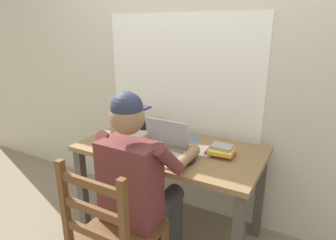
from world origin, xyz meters
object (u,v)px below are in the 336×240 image
(seated_person, at_px, (141,179))
(laptop, at_px, (161,148))
(desk, at_px, (170,160))
(wooden_chair, at_px, (113,238))
(landscape_photo_print, at_px, (190,139))
(book_stack_side, at_px, (142,137))
(coffee_mug_dark, at_px, (141,124))
(book_stack_main, at_px, (221,151))
(coffee_mug_white, at_px, (118,127))
(computer_mouse, at_px, (190,161))
(coffee_mug_spare, at_px, (106,138))

(seated_person, bearing_deg, laptop, 93.18)
(desk, relative_size, wooden_chair, 1.38)
(seated_person, xyz_separation_m, landscape_photo_print, (0.03, 0.64, 0.05))
(laptop, distance_m, book_stack_side, 0.32)
(landscape_photo_print, bearing_deg, coffee_mug_dark, -174.02)
(wooden_chair, xyz_separation_m, book_stack_main, (0.34, 0.74, 0.31))
(desk, relative_size, coffee_mug_white, 11.88)
(coffee_mug_dark, bearing_deg, landscape_photo_print, -1.03)
(book_stack_main, bearing_deg, coffee_mug_white, 177.58)
(laptop, bearing_deg, desk, 95.41)
(wooden_chair, relative_size, laptop, 2.89)
(computer_mouse, xyz_separation_m, coffee_mug_spare, (-0.68, -0.00, 0.03))
(coffee_mug_white, bearing_deg, computer_mouse, -17.97)
(coffee_mug_spare, relative_size, landscape_photo_print, 0.88)
(coffee_mug_dark, xyz_separation_m, book_stack_main, (0.77, -0.18, -0.01))
(desk, height_order, wooden_chair, wooden_chair)
(computer_mouse, bearing_deg, coffee_mug_white, 162.03)
(laptop, height_order, computer_mouse, laptop)
(laptop, height_order, book_stack_main, laptop)
(coffee_mug_white, xyz_separation_m, book_stack_main, (0.90, -0.04, -0.01))
(laptop, height_order, coffee_mug_white, laptop)
(coffee_mug_spare, bearing_deg, desk, 22.00)
(coffee_mug_white, height_order, coffee_mug_spare, coffee_mug_spare)
(desk, height_order, book_stack_main, book_stack_main)
(desk, height_order, book_stack_side, book_stack_side)
(coffee_mug_white, bearing_deg, wooden_chair, -54.39)
(coffee_mug_white, xyz_separation_m, coffee_mug_spare, (0.09, -0.25, 0.00))
(seated_person, relative_size, landscape_photo_print, 9.67)
(laptop, distance_m, coffee_mug_white, 0.59)
(book_stack_side, xyz_separation_m, landscape_photo_print, (0.32, 0.19, -0.02))
(coffee_mug_white, height_order, landscape_photo_print, coffee_mug_white)
(book_stack_main, bearing_deg, landscape_photo_print, 151.06)
(landscape_photo_print, bearing_deg, wooden_chair, -84.90)
(laptop, bearing_deg, book_stack_main, 27.84)
(desk, relative_size, seated_person, 1.05)
(computer_mouse, relative_size, coffee_mug_white, 0.90)
(computer_mouse, relative_size, landscape_photo_print, 0.77)
(coffee_mug_white, distance_m, landscape_photo_print, 0.61)
(wooden_chair, distance_m, computer_mouse, 0.64)
(book_stack_side, bearing_deg, laptop, -31.56)
(seated_person, height_order, landscape_photo_print, seated_person)
(computer_mouse, height_order, landscape_photo_print, computer_mouse)
(wooden_chair, bearing_deg, desk, 92.41)
(wooden_chair, height_order, laptop, laptop)
(computer_mouse, distance_m, coffee_mug_dark, 0.75)
(wooden_chair, height_order, coffee_mug_spare, wooden_chair)
(wooden_chair, relative_size, computer_mouse, 9.53)
(book_stack_side, bearing_deg, seated_person, -56.76)
(coffee_mug_dark, bearing_deg, book_stack_side, -55.80)
(computer_mouse, bearing_deg, book_stack_main, 57.38)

